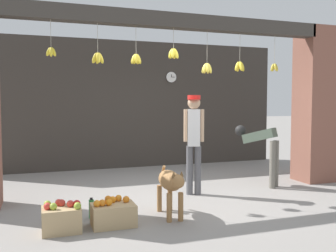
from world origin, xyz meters
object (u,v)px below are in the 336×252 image
at_px(fruit_crate_apples, 61,218).
at_px(wall_clock, 171,77).
at_px(dog, 170,183).
at_px(worker_stooping, 262,146).
at_px(fruit_crate_oranges, 113,214).
at_px(shopkeeper, 194,136).
at_px(water_bottle, 91,209).

bearing_deg(fruit_crate_apples, wall_clock, 55.14).
xyz_separation_m(dog, worker_stooping, (2.24, 1.25, 0.28)).
relative_size(dog, fruit_crate_oranges, 1.76).
distance_m(shopkeeper, wall_clock, 3.20).
distance_m(worker_stooping, wall_clock, 3.17).
height_order(fruit_crate_oranges, wall_clock, wall_clock).
xyz_separation_m(dog, wall_clock, (1.41, 3.96, 1.71)).
xyz_separation_m(fruit_crate_oranges, water_bottle, (-0.22, 0.39, -0.02)).
bearing_deg(dog, shopkeeper, 145.99).
bearing_deg(dog, fruit_crate_oranges, -79.71).
height_order(fruit_crate_apples, wall_clock, wall_clock).
bearing_deg(dog, wall_clock, 163.17).
distance_m(dog, fruit_crate_oranges, 0.87).
distance_m(shopkeeper, fruit_crate_apples, 2.65).
distance_m(fruit_crate_apples, wall_clock, 5.37).
xyz_separation_m(dog, fruit_crate_oranges, (-0.81, -0.11, -0.32)).
distance_m(water_bottle, wall_clock, 4.85).
bearing_deg(shopkeeper, dog, 73.14).
bearing_deg(fruit_crate_oranges, water_bottle, 119.08).
height_order(water_bottle, wall_clock, wall_clock).
height_order(worker_stooping, fruit_crate_apples, worker_stooping).
bearing_deg(worker_stooping, dog, 176.44).
height_order(worker_stooping, wall_clock, wall_clock).
xyz_separation_m(fruit_crate_apples, water_bottle, (0.41, 0.42, -0.04)).
xyz_separation_m(shopkeeper, fruit_crate_oranges, (-1.59, -1.16, -0.84)).
relative_size(fruit_crate_oranges, water_bottle, 1.94).
distance_m(worker_stooping, water_bottle, 3.46).
xyz_separation_m(worker_stooping, fruit_crate_apples, (-3.68, -1.38, -0.58)).
bearing_deg(fruit_crate_apples, dog, 5.22).
bearing_deg(water_bottle, shopkeeper, 22.80).
bearing_deg(wall_clock, dog, -109.61).
distance_m(worker_stooping, fruit_crate_oranges, 3.39).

